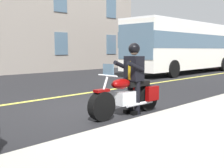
{
  "coord_description": "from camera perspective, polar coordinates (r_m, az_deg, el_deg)",
  "views": [
    {
      "loc": [
        4.69,
        5.65,
        1.58
      ],
      "look_at": [
        -0.05,
        0.99,
        0.75
      ],
      "focal_mm": 44.52,
      "sensor_mm": 36.0,
      "label": 1
    }
  ],
  "objects": [
    {
      "name": "ground_plane",
      "position": [
        7.51,
        -5.73,
        -5.06
      ],
      "size": [
        80.0,
        80.0,
        0.0
      ],
      "primitive_type": "plane",
      "color": "black"
    },
    {
      "name": "lane_center_stripe",
      "position": [
        9.11,
        -13.83,
        -3.05
      ],
      "size": [
        60.0,
        0.16,
        0.01
      ],
      "primitive_type": "cube",
      "color": "#E5DB4C",
      "rests_on": "ground_plane"
    },
    {
      "name": "motorcycle_main",
      "position": [
        6.72,
        3.32,
        -2.56
      ],
      "size": [
        2.22,
        0.64,
        1.26
      ],
      "color": "black",
      "rests_on": "ground_plane"
    },
    {
      "name": "rider_main",
      "position": [
        6.79,
        4.44,
        2.49
      ],
      "size": [
        0.63,
        0.56,
        1.74
      ],
      "color": "black",
      "rests_on": "ground_plane"
    },
    {
      "name": "bus_far",
      "position": [
        19.6,
        15.16,
        7.72
      ],
      "size": [
        11.05,
        2.7,
        3.3
      ],
      "color": "white",
      "rests_on": "ground_plane"
    }
  ]
}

